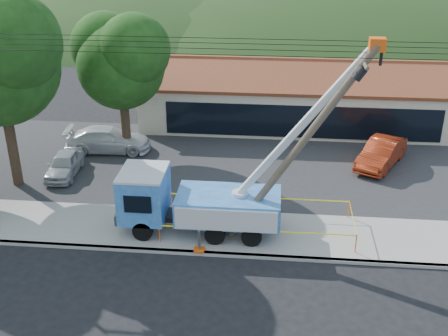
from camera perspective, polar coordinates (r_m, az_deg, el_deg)
ground at (r=23.91m, az=-1.04°, el=-11.69°), size 120.00×120.00×0.00m
curb at (r=25.57m, az=-0.50°, el=-8.75°), size 60.00×0.25×0.15m
sidewalk at (r=27.16m, az=-0.08°, el=-6.53°), size 60.00×4.00×0.15m
parking_lot at (r=34.21m, az=1.24°, el=0.46°), size 60.00×12.00×0.10m
strip_mall at (r=40.96m, az=7.77°, el=7.21°), size 22.50×8.53×4.67m
tree_lot at (r=34.30m, az=-10.49°, el=11.03°), size 6.30×5.60×8.94m
hill_west at (r=77.33m, az=-7.69°, el=14.24°), size 78.40×56.00×28.00m
hill_center at (r=75.77m, az=11.65°, el=13.74°), size 89.60×64.00×32.00m
utility_truck at (r=26.42m, az=-2.86°, el=-3.23°), size 11.45×4.06×9.42m
leaning_pole at (r=24.42m, az=8.22°, el=2.89°), size 6.10×1.90×9.34m
caution_tape at (r=26.97m, az=3.45°, el=-4.95°), size 8.99×3.22×0.93m
car_silver at (r=34.02m, az=-15.76°, el=-0.79°), size 1.79×3.97×1.32m
car_red at (r=35.20m, az=15.53°, el=0.13°), size 3.73×5.04×1.59m
car_white at (r=36.67m, az=-11.52°, el=1.60°), size 5.45×2.51×1.54m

